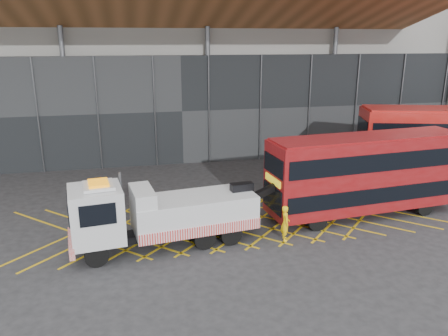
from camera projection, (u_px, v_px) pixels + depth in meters
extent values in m
plane|color=#29292B|center=(173.00, 225.00, 22.34)|extent=(120.00, 120.00, 0.00)
cube|color=gold|center=(75.00, 233.00, 21.34)|extent=(7.16, 7.16, 0.01)
cube|color=gold|center=(75.00, 233.00, 21.34)|extent=(7.16, 7.16, 0.01)
cube|color=gold|center=(109.00, 230.00, 21.68)|extent=(7.16, 7.16, 0.01)
cube|color=gold|center=(109.00, 230.00, 21.68)|extent=(7.16, 7.16, 0.01)
cube|color=gold|center=(142.00, 227.00, 22.01)|extent=(7.16, 7.16, 0.01)
cube|color=gold|center=(142.00, 227.00, 22.01)|extent=(7.16, 7.16, 0.01)
cube|color=gold|center=(173.00, 224.00, 22.34)|extent=(7.16, 7.16, 0.01)
cube|color=gold|center=(173.00, 224.00, 22.34)|extent=(7.16, 7.16, 0.01)
cube|color=gold|center=(204.00, 222.00, 22.67)|extent=(7.16, 7.16, 0.01)
cube|color=gold|center=(204.00, 222.00, 22.67)|extent=(7.16, 7.16, 0.01)
cube|color=gold|center=(234.00, 219.00, 23.00)|extent=(7.16, 7.16, 0.01)
cube|color=gold|center=(234.00, 219.00, 23.00)|extent=(7.16, 7.16, 0.01)
cube|color=gold|center=(263.00, 217.00, 23.34)|extent=(7.16, 7.16, 0.01)
cube|color=gold|center=(263.00, 217.00, 23.34)|extent=(7.16, 7.16, 0.01)
cube|color=gold|center=(291.00, 214.00, 23.67)|extent=(7.16, 7.16, 0.01)
cube|color=gold|center=(291.00, 214.00, 23.67)|extent=(7.16, 7.16, 0.01)
cube|color=gold|center=(318.00, 212.00, 24.00)|extent=(7.16, 7.16, 0.01)
cube|color=gold|center=(318.00, 212.00, 24.00)|extent=(7.16, 7.16, 0.01)
cube|color=gold|center=(345.00, 209.00, 24.33)|extent=(7.16, 7.16, 0.01)
cube|color=gold|center=(345.00, 209.00, 24.33)|extent=(7.16, 7.16, 0.01)
cube|color=gold|center=(371.00, 207.00, 24.66)|extent=(7.16, 7.16, 0.01)
cube|color=gold|center=(371.00, 207.00, 24.66)|extent=(7.16, 7.16, 0.01)
cube|color=gray|center=(169.00, 41.00, 37.99)|extent=(55.00, 14.00, 18.00)
cube|color=black|center=(181.00, 111.00, 32.57)|extent=(55.00, 0.80, 8.00)
cylinder|color=#595B60|center=(67.00, 101.00, 30.44)|extent=(0.36, 0.36, 10.00)
cylinder|color=#595B60|center=(208.00, 97.00, 32.52)|extent=(0.36, 0.36, 10.00)
cylinder|color=#595B60|center=(332.00, 93.00, 34.59)|extent=(0.36, 0.36, 10.00)
cube|color=black|center=(168.00, 232.00, 20.00)|extent=(8.64, 2.00, 0.32)
cube|color=silver|center=(97.00, 214.00, 18.63)|extent=(2.44, 2.52, 2.35)
cube|color=black|center=(68.00, 209.00, 18.15)|extent=(0.30, 1.98, 0.99)
cube|color=red|center=(71.00, 243.00, 18.59)|extent=(0.53, 2.36, 0.50)
cube|color=orange|center=(98.00, 183.00, 18.29)|extent=(0.95, 1.18, 0.11)
cube|color=silver|center=(194.00, 211.00, 20.17)|extent=(5.85, 2.96, 1.45)
cube|color=red|center=(202.00, 232.00, 19.28)|extent=(5.57, 0.77, 0.50)
cube|color=silver|center=(142.00, 196.00, 19.11)|extent=(1.17, 2.27, 0.63)
cube|color=black|center=(242.00, 188.00, 20.69)|extent=(1.13, 0.59, 0.45)
cube|color=black|center=(259.00, 194.00, 21.11)|extent=(2.00, 0.57, 0.98)
cylinder|color=black|center=(97.00, 255.00, 18.12)|extent=(1.03, 0.44, 0.99)
cylinder|color=black|center=(93.00, 237.00, 19.83)|extent=(1.03, 0.44, 0.99)
cylinder|color=black|center=(231.00, 234.00, 20.06)|extent=(1.03, 0.44, 0.99)
cylinder|color=black|center=(217.00, 219.00, 21.78)|extent=(1.03, 0.44, 0.99)
cylinder|color=#595B60|center=(121.00, 193.00, 19.68)|extent=(0.13, 0.13, 1.99)
cube|color=maroon|center=(366.00, 172.00, 22.99)|extent=(10.84, 3.41, 3.76)
cube|color=black|center=(365.00, 188.00, 23.24)|extent=(10.42, 3.44, 0.82)
cube|color=black|center=(368.00, 156.00, 22.74)|extent=(10.42, 3.44, 0.92)
cube|color=black|center=(272.00, 198.00, 21.67)|extent=(0.25, 2.17, 1.26)
cube|color=black|center=(273.00, 165.00, 21.19)|extent=(0.25, 2.17, 0.92)
cube|color=yellow|center=(273.00, 180.00, 21.40)|extent=(0.21, 1.73, 0.34)
cube|color=maroon|center=(370.00, 137.00, 22.44)|extent=(10.61, 3.20, 0.12)
cylinder|color=black|center=(317.00, 221.00, 21.54)|extent=(1.03, 0.38, 1.01)
cylinder|color=black|center=(297.00, 205.00, 23.53)|extent=(1.03, 0.38, 1.01)
cylinder|color=black|center=(425.00, 206.00, 23.43)|extent=(1.03, 0.38, 1.01)
cylinder|color=black|center=(398.00, 193.00, 25.41)|extent=(1.03, 0.38, 1.01)
cube|color=black|center=(360.00, 156.00, 28.47)|extent=(0.77, 2.41, 1.44)
cube|color=black|center=(362.00, 127.00, 27.92)|extent=(0.77, 2.41, 1.06)
cube|color=yellow|center=(361.00, 140.00, 28.17)|extent=(0.62, 1.92, 0.39)
cylinder|color=black|center=(399.00, 181.00, 27.45)|extent=(1.20, 0.65, 1.16)
cylinder|color=black|center=(387.00, 169.00, 29.87)|extent=(1.20, 0.65, 1.16)
imported|color=yellow|center=(285.00, 223.00, 20.42)|extent=(0.50, 0.68, 1.71)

